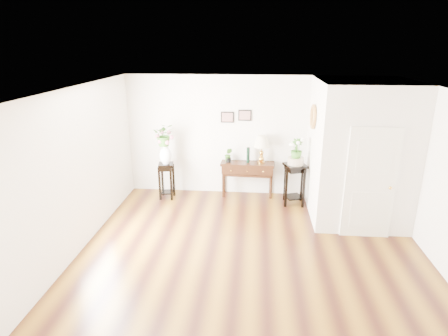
# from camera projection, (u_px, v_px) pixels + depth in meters

# --- Properties ---
(floor) EXTENTS (6.00, 5.50, 0.02)m
(floor) POSITION_uv_depth(u_px,v_px,m) (252.00, 252.00, 6.54)
(floor) COLOR brown
(floor) RESTS_ON ground
(ceiling) EXTENTS (6.00, 5.50, 0.02)m
(ceiling) POSITION_uv_depth(u_px,v_px,m) (256.00, 90.00, 5.64)
(ceiling) COLOR white
(ceiling) RESTS_ON ground
(wall_back) EXTENTS (6.00, 0.02, 2.80)m
(wall_back) POSITION_uv_depth(u_px,v_px,m) (255.00, 137.00, 8.68)
(wall_back) COLOR silver
(wall_back) RESTS_ON ground
(wall_front) EXTENTS (6.00, 0.02, 2.80)m
(wall_front) POSITION_uv_depth(u_px,v_px,m) (250.00, 277.00, 3.49)
(wall_front) COLOR silver
(wall_front) RESTS_ON ground
(wall_left) EXTENTS (0.02, 5.50, 2.80)m
(wall_left) POSITION_uv_depth(u_px,v_px,m) (77.00, 172.00, 6.34)
(wall_left) COLOR silver
(wall_left) RESTS_ON ground
(wall_right) EXTENTS (0.02, 5.50, 2.80)m
(wall_right) POSITION_uv_depth(u_px,v_px,m) (446.00, 183.00, 5.84)
(wall_right) COLOR silver
(wall_right) RESTS_ON ground
(partition) EXTENTS (1.80, 1.95, 2.80)m
(partition) POSITION_uv_depth(u_px,v_px,m) (358.00, 150.00, 7.59)
(partition) COLOR silver
(partition) RESTS_ON floor
(door) EXTENTS (0.90, 0.05, 2.10)m
(door) POSITION_uv_depth(u_px,v_px,m) (370.00, 184.00, 6.76)
(door) COLOR silver
(door) RESTS_ON floor
(art_print_left) EXTENTS (0.30, 0.02, 0.25)m
(art_print_left) POSITION_uv_depth(u_px,v_px,m) (227.00, 117.00, 8.58)
(art_print_left) COLOR black
(art_print_left) RESTS_ON wall_back
(art_print_right) EXTENTS (0.30, 0.02, 0.25)m
(art_print_right) POSITION_uv_depth(u_px,v_px,m) (245.00, 115.00, 8.53)
(art_print_right) COLOR black
(art_print_right) RESTS_ON wall_back
(wall_ornament) EXTENTS (0.07, 0.51, 0.51)m
(wall_ornament) POSITION_uv_depth(u_px,v_px,m) (313.00, 117.00, 7.58)
(wall_ornament) COLOR #AE6A34
(wall_ornament) RESTS_ON partition
(console_table) EXTENTS (1.25, 0.47, 0.82)m
(console_table) POSITION_uv_depth(u_px,v_px,m) (247.00, 179.00, 8.84)
(console_table) COLOR #3B1F0E
(console_table) RESTS_ON floor
(table_lamp) EXTENTS (0.41, 0.41, 0.65)m
(table_lamp) POSITION_uv_depth(u_px,v_px,m) (262.00, 148.00, 8.57)
(table_lamp) COLOR gold
(table_lamp) RESTS_ON console_table
(green_vase) EXTENTS (0.08, 0.08, 0.36)m
(green_vase) POSITION_uv_depth(u_px,v_px,m) (248.00, 155.00, 8.66)
(green_vase) COLOR black
(green_vase) RESTS_ON console_table
(potted_plant) EXTENTS (0.19, 0.16, 0.32)m
(potted_plant) POSITION_uv_depth(u_px,v_px,m) (228.00, 155.00, 8.70)
(potted_plant) COLOR #346E1E
(potted_plant) RESTS_ON console_table
(plant_stand_a) EXTENTS (0.38, 0.38, 0.85)m
(plant_stand_a) POSITION_uv_depth(u_px,v_px,m) (167.00, 181.00, 8.69)
(plant_stand_a) COLOR black
(plant_stand_a) RESTS_ON floor
(porcelain_vase) EXTENTS (0.28, 0.28, 0.47)m
(porcelain_vase) POSITION_uv_depth(u_px,v_px,m) (165.00, 154.00, 8.49)
(porcelain_vase) COLOR white
(porcelain_vase) RESTS_ON plant_stand_a
(lily_arrangement) EXTENTS (0.54, 0.49, 0.52)m
(lily_arrangement) POSITION_uv_depth(u_px,v_px,m) (164.00, 135.00, 8.35)
(lily_arrangement) COLOR #346E1E
(lily_arrangement) RESTS_ON porcelain_vase
(plant_stand_b) EXTENTS (0.56, 0.56, 0.94)m
(plant_stand_b) POSITION_uv_depth(u_px,v_px,m) (294.00, 184.00, 8.36)
(plant_stand_b) COLOR black
(plant_stand_b) RESTS_ON floor
(ceramic_bowl) EXTENTS (0.44, 0.44, 0.16)m
(ceramic_bowl) POSITION_uv_depth(u_px,v_px,m) (296.00, 161.00, 8.19)
(ceramic_bowl) COLOR #BFB6A4
(ceramic_bowl) RESTS_ON plant_stand_b
(narcissus) EXTENTS (0.32, 0.32, 0.46)m
(narcissus) POSITION_uv_depth(u_px,v_px,m) (296.00, 149.00, 8.10)
(narcissus) COLOR #346E1E
(narcissus) RESTS_ON ceramic_bowl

